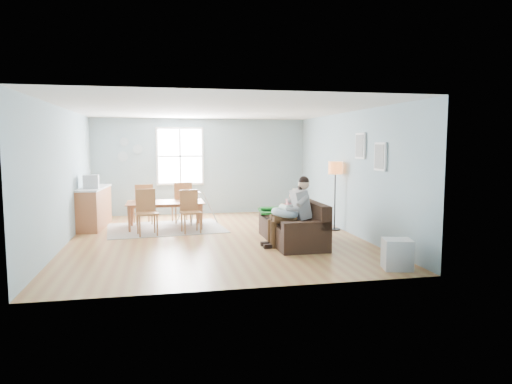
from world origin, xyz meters
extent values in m
cube|color=#A36539|center=(0.00, 0.00, -0.04)|extent=(8.40, 9.40, 0.08)
cube|color=silver|center=(0.00, 0.00, 3.00)|extent=(8.40, 9.40, 0.60)
cube|color=#86A3B0|center=(0.00, 4.66, 1.35)|extent=(8.40, 0.08, 3.90)
cube|color=#86A3B0|center=(0.00, -4.66, 1.35)|extent=(8.40, 0.08, 3.90)
cube|color=#86A3B0|center=(4.16, 0.00, 1.35)|extent=(0.08, 9.40, 3.90)
cube|color=white|center=(-0.60, 3.47, 1.65)|extent=(1.32, 0.06, 1.62)
cube|color=white|center=(-0.60, 3.44, 1.65)|extent=(1.20, 0.02, 1.50)
cube|color=white|center=(-0.60, 3.43, 1.65)|extent=(1.20, 0.03, 0.04)
cube|color=white|center=(-0.60, 3.43, 1.65)|extent=(0.04, 0.03, 1.50)
cube|color=white|center=(2.97, -1.50, 1.75)|extent=(0.04, 0.44, 0.54)
cube|color=slate|center=(2.94, -1.50, 1.75)|extent=(0.01, 0.36, 0.46)
cube|color=white|center=(2.97, -0.60, 1.95)|extent=(0.04, 0.44, 0.54)
cube|color=slate|center=(2.94, -0.60, 1.95)|extent=(0.01, 0.36, 0.46)
cylinder|color=#AAC2CC|center=(-2.10, 3.47, 2.05)|extent=(0.24, 0.02, 0.24)
cylinder|color=#AAC2CC|center=(-1.75, 3.47, 1.85)|extent=(0.26, 0.02, 0.26)
cylinder|color=#AAC2CC|center=(-2.15, 3.47, 1.65)|extent=(0.28, 0.02, 0.28)
cube|color=black|center=(1.45, -0.75, 0.21)|extent=(0.92, 2.12, 0.42)
cube|color=black|center=(1.81, -0.75, 0.64)|extent=(0.21, 2.12, 0.43)
cube|color=black|center=(1.46, -1.71, 0.50)|extent=(0.91, 0.21, 0.16)
cube|color=black|center=(1.45, 0.21, 0.50)|extent=(0.91, 0.21, 0.16)
cube|color=#155D1A|center=(1.43, -0.05, 0.54)|extent=(1.05, 0.90, 0.04)
cube|color=tan|center=(1.73, -0.20, 0.77)|extent=(0.19, 0.51, 0.49)
cube|color=gray|center=(1.54, -1.05, 0.82)|extent=(0.36, 0.45, 0.59)
sphere|color=#DEAC88|center=(1.60, -1.05, 1.22)|extent=(0.22, 0.22, 0.22)
sphere|color=black|center=(1.60, -1.05, 1.26)|extent=(0.21, 0.21, 0.21)
cylinder|color=#321E12|center=(1.19, -1.17, 0.54)|extent=(0.46, 0.17, 0.16)
cylinder|color=#321E12|center=(1.18, -0.95, 0.54)|extent=(0.46, 0.17, 0.16)
cylinder|color=#321E12|center=(0.97, -1.18, 0.26)|extent=(0.13, 0.13, 0.52)
cylinder|color=#321E12|center=(0.97, -0.96, 0.26)|extent=(0.13, 0.13, 0.52)
cube|color=black|center=(0.89, -1.18, 0.04)|extent=(0.24, 0.11, 0.08)
cube|color=black|center=(0.89, -0.96, 0.04)|extent=(0.24, 0.11, 0.08)
torus|color=silver|center=(1.22, -1.06, 0.66)|extent=(0.60, 0.59, 0.22)
cylinder|color=silver|center=(1.22, -1.06, 0.75)|extent=(0.18, 0.32, 0.13)
sphere|color=#DEAC88|center=(1.22, -0.88, 0.77)|extent=(0.11, 0.11, 0.11)
cube|color=silver|center=(1.50, -0.56, 0.70)|extent=(0.25, 0.28, 0.36)
sphere|color=#DEAC88|center=(1.53, -0.57, 0.94)|extent=(0.17, 0.17, 0.17)
sphere|color=black|center=(1.53, -0.57, 0.97)|extent=(0.16, 0.16, 0.16)
cylinder|color=#F33B7A|center=(1.26, -0.60, 0.54)|extent=(0.30, 0.12, 0.09)
cylinder|color=#F33B7A|center=(1.27, -0.47, 0.54)|extent=(0.30, 0.12, 0.09)
cylinder|color=#F33B7A|center=(1.12, -0.58, 0.38)|extent=(0.07, 0.07, 0.29)
cylinder|color=#F33B7A|center=(1.14, -0.45, 0.38)|extent=(0.07, 0.07, 0.29)
cylinder|color=black|center=(2.80, 0.35, 0.01)|extent=(0.28, 0.28, 0.03)
cylinder|color=black|center=(2.80, 0.35, 0.70)|extent=(0.03, 0.03, 1.39)
cylinder|color=orange|center=(2.80, 0.35, 1.44)|extent=(0.32, 0.32, 0.28)
cube|color=silver|center=(2.55, -3.01, 0.24)|extent=(0.52, 0.48, 0.48)
cube|color=black|center=(2.36, -2.96, 0.24)|extent=(0.11, 0.33, 0.39)
cube|color=#A29E94|center=(-1.04, 1.35, 0.01)|extent=(2.85, 2.28, 0.01)
imported|color=#9B5832|center=(-1.04, 1.35, 0.31)|extent=(1.79, 1.00, 0.63)
cube|color=#8F5E31|center=(-1.44, 0.56, 0.49)|extent=(0.52, 0.52, 0.04)
cube|color=#8F5E31|center=(-1.47, 0.76, 0.75)|extent=(0.43, 0.11, 0.50)
cylinder|color=#8F5E31|center=(-1.59, 0.35, 0.24)|extent=(0.04, 0.04, 0.49)
cylinder|color=#8F5E31|center=(-1.23, 0.41, 0.24)|extent=(0.04, 0.04, 0.49)
cylinder|color=#8F5E31|center=(-1.65, 0.71, 0.24)|extent=(0.04, 0.04, 0.49)
cylinder|color=#8F5E31|center=(-1.29, 0.77, 0.24)|extent=(0.04, 0.04, 0.49)
cube|color=#8F5E31|center=(-0.49, 0.66, 0.46)|extent=(0.49, 0.49, 0.04)
cube|color=#8F5E31|center=(-0.52, 0.85, 0.72)|extent=(0.41, 0.11, 0.47)
cylinder|color=#8F5E31|center=(-0.63, 0.46, 0.23)|extent=(0.04, 0.04, 0.46)
cylinder|color=#8F5E31|center=(-0.29, 0.51, 0.23)|extent=(0.04, 0.04, 0.46)
cylinder|color=#8F5E31|center=(-0.69, 0.80, 0.23)|extent=(0.04, 0.04, 0.46)
cylinder|color=#8F5E31|center=(-0.34, 0.86, 0.23)|extent=(0.04, 0.04, 0.46)
cube|color=#8F5E31|center=(-1.59, 2.04, 0.49)|extent=(0.55, 0.55, 0.04)
cube|color=#8F5E31|center=(-1.54, 1.84, 0.76)|extent=(0.43, 0.15, 0.50)
cylinder|color=#8F5E31|center=(-1.46, 2.26, 0.24)|extent=(0.04, 0.04, 0.49)
cylinder|color=#8F5E31|center=(-1.82, 2.17, 0.24)|extent=(0.04, 0.04, 0.49)
cylinder|color=#8F5E31|center=(-1.37, 1.90, 0.24)|extent=(0.04, 0.04, 0.49)
cylinder|color=#8F5E31|center=(-1.73, 1.82, 0.24)|extent=(0.04, 0.04, 0.49)
cube|color=#8F5E31|center=(-0.64, 2.14, 0.50)|extent=(0.56, 0.56, 0.04)
cube|color=#8F5E31|center=(-0.60, 1.93, 0.78)|extent=(0.45, 0.14, 0.51)
cylinder|color=#8F5E31|center=(-0.50, 2.36, 0.25)|extent=(0.04, 0.04, 0.50)
cylinder|color=#8F5E31|center=(-0.87, 2.28, 0.25)|extent=(0.04, 0.04, 0.50)
cylinder|color=#8F5E31|center=(-0.42, 1.99, 0.25)|extent=(0.04, 0.04, 0.50)
cylinder|color=#8F5E31|center=(-0.79, 1.91, 0.25)|extent=(0.04, 0.04, 0.50)
cube|color=#9B5832|center=(-2.70, 1.80, 0.47)|extent=(0.60, 1.73, 0.94)
cube|color=silver|center=(-2.70, 1.80, 0.95)|extent=(0.64, 1.77, 0.04)
cube|color=#ABABB0|center=(-2.71, 1.47, 1.13)|extent=(0.34, 0.33, 0.31)
cube|color=black|center=(-2.86, 1.47, 1.13)|extent=(0.03, 0.26, 0.22)
cylinder|color=#ABABB0|center=(-0.26, 2.00, 0.78)|extent=(0.22, 0.42, 0.04)
ellipsoid|color=beige|center=(-0.26, 2.00, 0.34)|extent=(0.32, 0.32, 0.19)
cylinder|color=#ABABB0|center=(-0.26, 2.00, 0.56)|extent=(0.01, 0.01, 0.35)
cylinder|color=#ABABB0|center=(-0.38, 1.68, 0.40)|extent=(0.16, 0.38, 0.78)
cylinder|color=#ABABB0|center=(0.07, 1.88, 0.40)|extent=(0.37, 0.17, 0.78)
cylinder|color=#ABABB0|center=(-0.58, 2.12, 0.40)|extent=(0.37, 0.17, 0.78)
cylinder|color=#ABABB0|center=(-0.14, 2.33, 0.40)|extent=(0.16, 0.38, 0.78)
camera|label=1|loc=(-1.08, -9.52, 1.99)|focal=32.00mm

